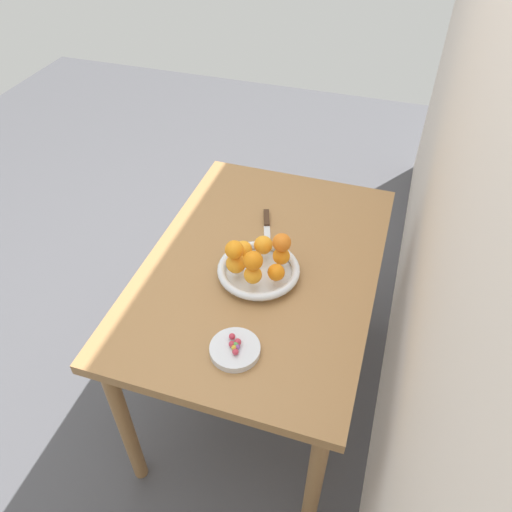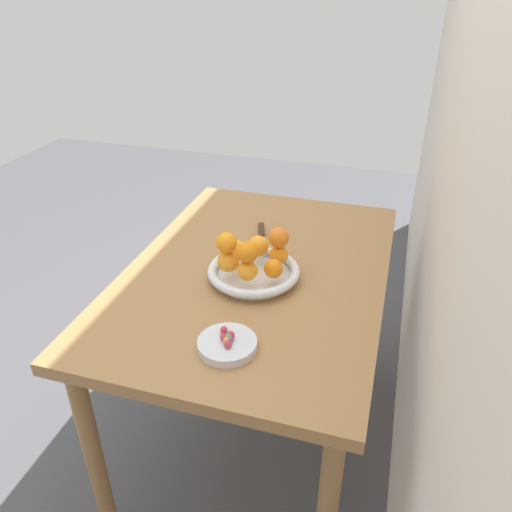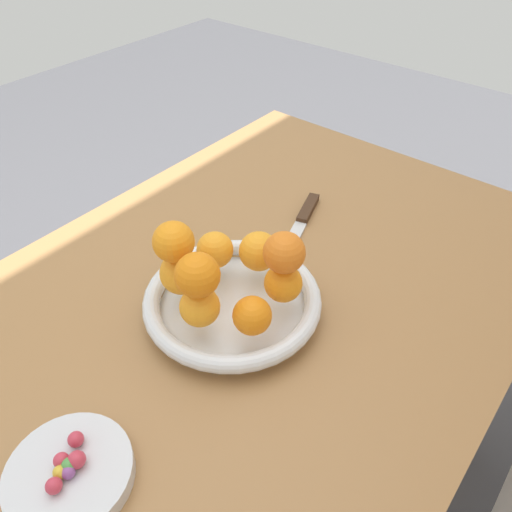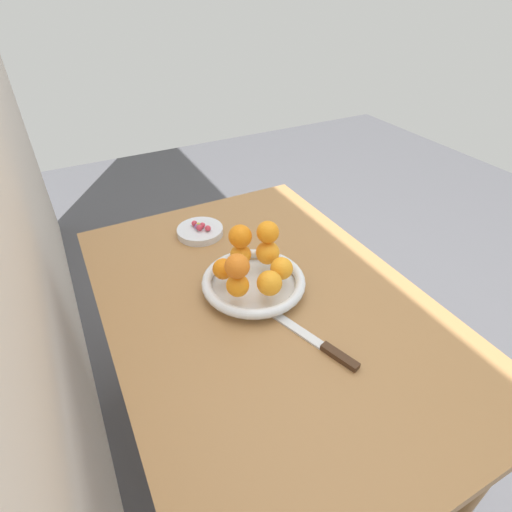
% 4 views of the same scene
% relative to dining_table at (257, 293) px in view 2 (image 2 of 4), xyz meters
% --- Properties ---
extents(ground_plane, '(6.00, 6.00, 0.00)m').
position_rel_dining_table_xyz_m(ground_plane, '(0.00, 0.00, -0.65)').
color(ground_plane, '#4C4C51').
extents(wall_back, '(4.00, 0.05, 2.50)m').
position_rel_dining_table_xyz_m(wall_back, '(0.00, 0.51, 0.60)').
color(wall_back, beige).
rests_on(wall_back, ground_plane).
extents(dining_table, '(1.10, 0.76, 0.74)m').
position_rel_dining_table_xyz_m(dining_table, '(0.00, 0.00, 0.00)').
color(dining_table, '#9E7042').
rests_on(dining_table, ground_plane).
extents(fruit_bowl, '(0.27, 0.27, 0.04)m').
position_rel_dining_table_xyz_m(fruit_bowl, '(0.06, 0.01, 0.11)').
color(fruit_bowl, silver).
rests_on(fruit_bowl, dining_table).
extents(candy_dish, '(0.14, 0.14, 0.02)m').
position_rel_dining_table_xyz_m(candy_dish, '(0.37, 0.04, 0.10)').
color(candy_dish, silver).
rests_on(candy_dish, dining_table).
extents(orange_0, '(0.06, 0.06, 0.06)m').
position_rel_dining_table_xyz_m(orange_0, '(-0.01, 0.00, 0.16)').
color(orange_0, orange).
rests_on(orange_0, fruit_bowl).
extents(orange_1, '(0.06, 0.06, 0.06)m').
position_rel_dining_table_xyz_m(orange_1, '(0.02, -0.06, 0.16)').
color(orange_1, orange).
rests_on(orange_1, fruit_bowl).
extents(orange_2, '(0.06, 0.06, 0.06)m').
position_rel_dining_table_xyz_m(orange_2, '(0.10, -0.06, 0.16)').
color(orange_2, orange).
rests_on(orange_2, fruit_bowl).
extents(orange_3, '(0.06, 0.06, 0.06)m').
position_rel_dining_table_xyz_m(orange_3, '(0.13, 0.01, 0.16)').
color(orange_3, orange).
rests_on(orange_3, fruit_bowl).
extents(orange_4, '(0.05, 0.05, 0.05)m').
position_rel_dining_table_xyz_m(orange_4, '(0.09, 0.07, 0.16)').
color(orange_4, orange).
rests_on(orange_4, fruit_bowl).
extents(orange_5, '(0.06, 0.06, 0.06)m').
position_rel_dining_table_xyz_m(orange_5, '(0.02, 0.07, 0.16)').
color(orange_5, orange).
rests_on(orange_5, fruit_bowl).
extents(orange_6, '(0.06, 0.06, 0.06)m').
position_rel_dining_table_xyz_m(orange_6, '(0.12, 0.01, 0.21)').
color(orange_6, orange).
rests_on(orange_6, orange_3).
extents(orange_7, '(0.06, 0.06, 0.06)m').
position_rel_dining_table_xyz_m(orange_7, '(0.02, 0.07, 0.21)').
color(orange_7, orange).
rests_on(orange_7, orange_5).
extents(orange_8, '(0.06, 0.06, 0.06)m').
position_rel_dining_table_xyz_m(orange_8, '(0.10, -0.06, 0.22)').
color(orange_8, orange).
rests_on(orange_8, orange_2).
extents(candy_ball_0, '(0.02, 0.02, 0.02)m').
position_rel_dining_table_xyz_m(candy_ball_0, '(0.36, 0.04, 0.12)').
color(candy_ball_0, '#4C9947').
rests_on(candy_ball_0, candy_dish).
extents(candy_ball_1, '(0.02, 0.02, 0.02)m').
position_rel_dining_table_xyz_m(candy_ball_1, '(0.37, 0.04, 0.12)').
color(candy_ball_1, '#8C4C99').
rests_on(candy_ball_1, candy_dish).
extents(candy_ball_2, '(0.02, 0.02, 0.02)m').
position_rel_dining_table_xyz_m(candy_ball_2, '(0.39, 0.04, 0.12)').
color(candy_ball_2, '#C6384C').
rests_on(candy_ball_2, candy_dish).
extents(candy_ball_3, '(0.02, 0.02, 0.02)m').
position_rel_dining_table_xyz_m(candy_ball_3, '(0.36, 0.04, 0.12)').
color(candy_ball_3, '#C6384C').
rests_on(candy_ball_3, candy_dish).
extents(candy_ball_4, '(0.02, 0.02, 0.02)m').
position_rel_dining_table_xyz_m(candy_ball_4, '(0.38, 0.04, 0.12)').
color(candy_ball_4, gold).
rests_on(candy_ball_4, candy_dish).
extents(candy_ball_5, '(0.02, 0.02, 0.02)m').
position_rel_dining_table_xyz_m(candy_ball_5, '(0.37, 0.03, 0.12)').
color(candy_ball_5, '#C6384C').
rests_on(candy_ball_5, candy_dish).
extents(candy_ball_6, '(0.02, 0.02, 0.02)m').
position_rel_dining_table_xyz_m(candy_ball_6, '(0.34, 0.02, 0.12)').
color(candy_ball_6, '#C6384C').
rests_on(candy_ball_6, candy_dish).
extents(knife, '(0.25, 0.10, 0.01)m').
position_rel_dining_table_xyz_m(knife, '(-0.17, -0.03, 0.09)').
color(knife, '#3F2819').
rests_on(knife, dining_table).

